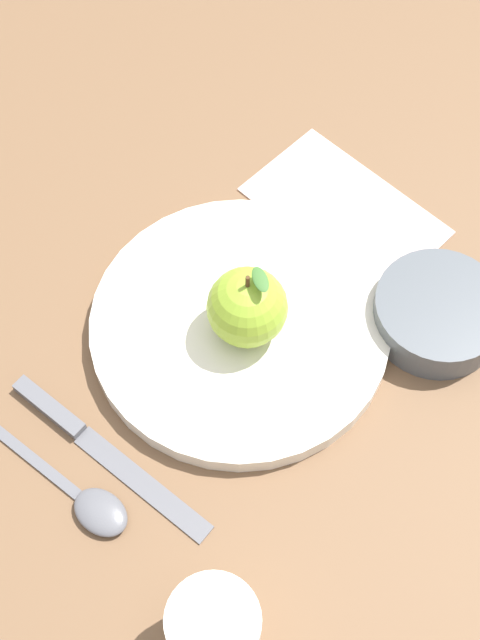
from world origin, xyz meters
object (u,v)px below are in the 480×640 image
Objects in this scene: side_bowl at (438,311)px; spoon at (86,500)px; dinner_plate at (240,325)px; linen_napkin at (345,210)px; knife at (91,441)px; apple at (247,304)px; cup at (221,629)px.

spoon is (-0.30, -0.17, -0.02)m from side_bowl.
dinner_plate reaches higher than linen_napkin.
dinner_plate is 1.52× the size of knife.
linen_napkin is (0.09, 0.14, -0.05)m from apple.
dinner_plate is 0.04m from apple.
linen_napkin is (0.11, 0.39, -0.04)m from cup.
linen_napkin is at bearing 120.49° from side_bowl.
cup reaches higher than dinner_plate.
side_bowl is at bearing 21.40° from knife.
dinner_plate reaches higher than spoon.
spoon is 0.76× the size of linen_napkin.
apple is (0.01, -0.00, 0.04)m from dinner_plate.
cup is 0.40× the size of linen_napkin.
apple reaches higher than cup.
apple is at bearing 38.79° from knife.
side_bowl is 0.34m from spoon.
cup reaches higher than knife.
apple is 0.17m from side_bowl.
apple reaches higher than side_bowl.
apple is at bearing 85.94° from cup.
apple is 0.47× the size of knife.
side_bowl is (0.17, 0.01, 0.01)m from dinner_plate.
knife is at bearing -132.89° from linen_napkin.
dinner_plate is at bearing 87.33° from cup.
knife is 0.94× the size of linen_napkin.
knife is at bearing 125.55° from cup.
apple is at bearing -175.66° from side_bowl.
dinner_plate is at bearing -177.03° from side_bowl.
apple is 0.44× the size of linen_napkin.
cup reaches higher than linen_napkin.
dinner_plate is 1.43× the size of linen_napkin.
knife is 0.05m from spoon.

